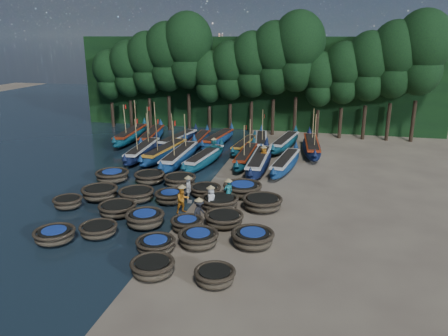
% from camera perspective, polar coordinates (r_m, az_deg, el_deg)
% --- Properties ---
extents(ground, '(120.00, 120.00, 0.00)m').
position_cam_1_polar(ground, '(28.41, -3.53, -3.98)').
color(ground, gray).
rests_on(ground, ground).
extents(foliage_wall, '(40.00, 3.00, 10.00)m').
position_cam_1_polar(foliage_wall, '(49.77, 4.21, 10.99)').
color(foliage_wall, black).
rests_on(foliage_wall, ground).
extents(coracle_3, '(1.98, 1.98, 0.75)m').
position_cam_1_polar(coracle_3, '(19.78, -9.31, -12.68)').
color(coracle_3, '#4C422F').
rests_on(coracle_3, ground).
extents(coracle_4, '(1.91, 1.91, 0.71)m').
position_cam_1_polar(coracle_4, '(18.96, -1.20, -13.93)').
color(coracle_4, '#4C422F').
rests_on(coracle_4, ground).
extents(coracle_5, '(2.44, 2.44, 0.71)m').
position_cam_1_polar(coracle_5, '(24.02, -21.26, -8.17)').
color(coracle_5, '#4C422F').
rests_on(coracle_5, ground).
extents(coracle_6, '(2.33, 2.33, 0.67)m').
position_cam_1_polar(coracle_6, '(24.00, -16.08, -7.74)').
color(coracle_6, '#4C422F').
rests_on(coracle_6, ground).
extents(coracle_7, '(1.97, 1.97, 0.64)m').
position_cam_1_polar(coracle_7, '(21.85, -8.90, -9.83)').
color(coracle_7, '#4C422F').
rests_on(coracle_7, ground).
extents(coracle_8, '(2.44, 2.44, 0.79)m').
position_cam_1_polar(coracle_8, '(22.01, -3.38, -9.17)').
color(coracle_8, '#4C422F').
rests_on(coracle_8, ground).
extents(coracle_9, '(2.19, 2.19, 0.82)m').
position_cam_1_polar(coracle_9, '(22.03, 3.76, -9.10)').
color(coracle_9, '#4C422F').
rests_on(coracle_9, ground).
extents(coracle_10, '(1.91, 1.91, 0.70)m').
position_cam_1_polar(coracle_10, '(28.28, -19.74, -4.22)').
color(coracle_10, '#4C422F').
rests_on(coracle_10, ground).
extents(coracle_11, '(2.43, 2.43, 0.73)m').
position_cam_1_polar(coracle_11, '(26.36, -13.73, -5.20)').
color(coracle_11, '#4C422F').
rests_on(coracle_11, ground).
extents(coracle_12, '(2.57, 2.57, 0.85)m').
position_cam_1_polar(coracle_12, '(24.48, -10.29, -6.54)').
color(coracle_12, '#4C422F').
rests_on(coracle_12, ground).
extents(coracle_13, '(2.14, 2.14, 0.71)m').
position_cam_1_polar(coracle_13, '(23.77, -4.85, -7.27)').
color(coracle_13, '#4C422F').
rests_on(coracle_13, ground).
extents(coracle_14, '(2.39, 2.39, 0.73)m').
position_cam_1_polar(coracle_14, '(24.24, 0.01, -6.68)').
color(coracle_14, '#4C422F').
rests_on(coracle_14, ground).
extents(coracle_15, '(2.39, 2.39, 0.85)m').
position_cam_1_polar(coracle_15, '(29.07, -15.92, -3.12)').
color(coracle_15, '#4C422F').
rests_on(coracle_15, ground).
extents(coracle_16, '(2.30, 2.30, 0.78)m').
position_cam_1_polar(coracle_16, '(28.30, -11.36, -3.42)').
color(coracle_16, '#4C422F').
rests_on(coracle_16, ground).
extents(coracle_17, '(2.20, 2.20, 0.77)m').
position_cam_1_polar(coracle_17, '(27.61, -7.05, -3.73)').
color(coracle_17, '#4C422F').
rests_on(coracle_17, ground).
extents(coracle_18, '(2.79, 2.79, 0.77)m').
position_cam_1_polar(coracle_18, '(26.57, -0.58, -4.45)').
color(coracle_18, '#4C422F').
rests_on(coracle_18, ground).
extents(coracle_19, '(2.95, 2.95, 0.82)m').
position_cam_1_polar(coracle_19, '(26.48, 5.03, -4.53)').
color(coracle_19, '#4C422F').
rests_on(coracle_19, ground).
extents(coracle_20, '(2.41, 2.41, 0.81)m').
position_cam_1_polar(coracle_20, '(32.35, -14.38, -0.98)').
color(coracle_20, '#4C422F').
rests_on(coracle_20, ground).
extents(coracle_21, '(2.31, 2.31, 0.80)m').
position_cam_1_polar(coracle_21, '(31.50, -9.70, -1.20)').
color(coracle_21, '#4C422F').
rests_on(coracle_21, ground).
extents(coracle_22, '(2.44, 2.44, 0.80)m').
position_cam_1_polar(coracle_22, '(30.53, -5.79, -1.62)').
color(coracle_22, '#4C422F').
rests_on(coracle_22, ground).
extents(coracle_23, '(2.51, 2.51, 0.70)m').
position_cam_1_polar(coracle_23, '(28.66, -2.44, -2.92)').
color(coracle_23, '#4C422F').
rests_on(coracle_23, ground).
extents(coracle_24, '(2.93, 2.93, 0.85)m').
position_cam_1_polar(coracle_24, '(28.64, 2.44, -2.75)').
color(coracle_24, '#4C422F').
rests_on(coracle_24, ground).
extents(long_boat_2, '(2.11, 8.63, 3.68)m').
position_cam_1_polar(long_boat_2, '(38.29, -10.59, 2.22)').
color(long_boat_2, '#0E1034').
rests_on(long_boat_2, ground).
extents(long_boat_3, '(2.45, 8.68, 3.71)m').
position_cam_1_polar(long_boat_3, '(37.61, -7.68, 2.10)').
color(long_boat_3, navy).
rests_on(long_boat_3, ground).
extents(long_boat_4, '(1.72, 9.22, 3.92)m').
position_cam_1_polar(long_boat_4, '(35.90, -5.83, 1.50)').
color(long_boat_4, navy).
rests_on(long_boat_4, ground).
extents(long_boat_5, '(2.44, 8.27, 1.47)m').
position_cam_1_polar(long_boat_5, '(35.45, -2.59, 1.26)').
color(long_boat_5, '#0E4A51').
rests_on(long_boat_5, ground).
extents(long_boat_6, '(1.44, 8.21, 3.49)m').
position_cam_1_polar(long_boat_6, '(36.03, 2.90, 1.51)').
color(long_boat_6, '#0E4A51').
rests_on(long_boat_6, ground).
extents(long_boat_7, '(1.68, 9.18, 1.62)m').
position_cam_1_polar(long_boat_7, '(34.32, 4.61, 0.79)').
color(long_boat_7, '#0E1034').
rests_on(long_boat_7, ground).
extents(long_boat_8, '(2.48, 8.17, 1.45)m').
position_cam_1_polar(long_boat_8, '(34.51, 8.03, 0.66)').
color(long_boat_8, navy).
rests_on(long_boat_8, ground).
extents(long_boat_9, '(2.38, 9.18, 3.91)m').
position_cam_1_polar(long_boat_9, '(44.49, -12.06, 4.23)').
color(long_boat_9, '#0E4A51').
rests_on(long_boat_9, ground).
extents(long_boat_10, '(2.86, 8.78, 3.77)m').
position_cam_1_polar(long_boat_10, '(43.85, -9.41, 4.16)').
color(long_boat_10, navy).
rests_on(long_boat_10, ground).
extents(long_boat_11, '(2.72, 8.21, 1.46)m').
position_cam_1_polar(long_boat_11, '(41.99, -6.05, 3.67)').
color(long_boat_11, '#0E1034').
rests_on(long_boat_11, ground).
extents(long_boat_12, '(1.69, 7.64, 1.35)m').
position_cam_1_polar(long_boat_12, '(41.86, -3.29, 3.64)').
color(long_boat_12, navy).
rests_on(long_boat_12, ground).
extents(long_boat_13, '(2.47, 8.10, 1.44)m').
position_cam_1_polar(long_boat_13, '(42.20, -0.78, 3.82)').
color(long_boat_13, navy).
rests_on(long_boat_13, ground).
extents(long_boat_14, '(2.06, 7.26, 1.28)m').
position_cam_1_polar(long_boat_14, '(40.04, 2.70, 3.00)').
color(long_boat_14, '#0E4A51').
rests_on(long_boat_14, ground).
extents(long_boat_15, '(2.47, 7.90, 3.39)m').
position_cam_1_polar(long_boat_15, '(41.32, 4.87, 3.46)').
color(long_boat_15, navy).
rests_on(long_boat_15, ground).
extents(long_boat_16, '(2.83, 8.36, 1.49)m').
position_cam_1_polar(long_boat_16, '(41.09, 7.98, 3.33)').
color(long_boat_16, '#0E4A51').
rests_on(long_boat_16, ground).
extents(long_boat_17, '(2.39, 8.98, 3.83)m').
position_cam_1_polar(long_boat_17, '(39.79, 11.37, 2.76)').
color(long_boat_17, '#0E1034').
rests_on(long_boat_17, ground).
extents(fisherman_0, '(0.59, 0.82, 1.76)m').
position_cam_1_polar(fisherman_0, '(26.02, -1.73, -3.97)').
color(fisherman_0, silver).
rests_on(fisherman_0, ground).
extents(fisherman_1, '(0.70, 0.65, 1.81)m').
position_cam_1_polar(fisherman_1, '(27.06, 0.57, -2.98)').
color(fisherman_1, '#19676C').
rests_on(fisherman_1, ground).
extents(fisherman_2, '(1.02, 1.01, 1.86)m').
position_cam_1_polar(fisherman_2, '(25.95, -5.44, -4.02)').
color(fisherman_2, orange).
rests_on(fisherman_2, ground).
extents(fisherman_3, '(0.81, 1.12, 1.75)m').
position_cam_1_polar(fisherman_3, '(24.21, -3.26, -5.71)').
color(fisherman_3, black).
rests_on(fisherman_3, ground).
extents(fisherman_4, '(0.61, 1.06, 1.89)m').
position_cam_1_polar(fisherman_4, '(27.45, -4.66, -2.75)').
color(fisherman_4, silver).
rests_on(fisherman_4, ground).
extents(fisherman_5, '(1.75, 0.91, 2.00)m').
position_cam_1_polar(fisherman_5, '(36.96, -1.33, 2.53)').
color(fisherman_5, '#19676C').
rests_on(fisherman_5, ground).
extents(fisherman_6, '(0.97, 0.92, 1.87)m').
position_cam_1_polar(fisherman_6, '(34.95, 5.20, 1.55)').
color(fisherman_6, orange).
rests_on(fisherman_6, ground).
extents(tree_0, '(3.68, 3.68, 8.68)m').
position_cam_1_polar(tree_0, '(51.39, -14.72, 11.77)').
color(tree_0, black).
rests_on(tree_0, ground).
extents(tree_1, '(4.09, 4.09, 9.65)m').
position_cam_1_polar(tree_1, '(50.32, -12.40, 12.60)').
color(tree_1, black).
rests_on(tree_1, ground).
extents(tree_2, '(4.51, 4.51, 10.63)m').
position_cam_1_polar(tree_2, '(49.34, -9.97, 13.44)').
color(tree_2, black).
rests_on(tree_2, ground).
extents(tree_3, '(4.92, 4.92, 11.60)m').
position_cam_1_polar(tree_3, '(48.46, -7.42, 14.29)').
color(tree_3, black).
rests_on(tree_3, ground).
extents(tree_4, '(5.34, 5.34, 12.58)m').
position_cam_1_polar(tree_4, '(47.68, -4.77, 15.14)').
color(tree_4, black).
rests_on(tree_4, ground).
extents(tree_5, '(3.68, 3.68, 8.68)m').
position_cam_1_polar(tree_5, '(47.20, -1.97, 11.88)').
color(tree_5, black).
rests_on(tree_5, ground).
extents(tree_6, '(4.09, 4.09, 9.65)m').
position_cam_1_polar(tree_6, '(46.60, 0.82, 12.66)').
color(tree_6, black).
rests_on(tree_6, ground).
extents(tree_7, '(4.51, 4.51, 10.63)m').
position_cam_1_polar(tree_7, '(46.12, 3.70, 13.42)').
color(tree_7, black).
rests_on(tree_7, ground).
extents(tree_8, '(4.92, 4.92, 11.60)m').
position_cam_1_polar(tree_8, '(45.76, 6.64, 14.17)').
color(tree_8, black).
rests_on(tree_8, ground).
extents(tree_9, '(5.34, 5.34, 12.58)m').
position_cam_1_polar(tree_9, '(45.52, 9.65, 14.88)').
color(tree_9, black).
rests_on(tree_9, ground).
extents(tree_10, '(3.68, 3.68, 8.68)m').
position_cam_1_polar(tree_10, '(45.59, 12.42, 11.33)').
color(tree_10, black).
rests_on(tree_10, ground).
extents(tree_11, '(4.09, 4.09, 9.65)m').
position_cam_1_polar(tree_11, '(45.56, 15.42, 11.97)').
color(tree_11, black).
rests_on(tree_11, ground).
extents(tree_12, '(4.51, 4.51, 10.63)m').
position_cam_1_polar(tree_12, '(45.65, 18.44, 12.58)').
color(tree_12, black).
rests_on(tree_12, ground).
extents(tree_13, '(4.92, 4.92, 11.60)m').
position_cam_1_polar(tree_13, '(45.87, 21.45, 13.15)').
color(tree_13, black).
rests_on(tree_13, ground).
extents(tree_14, '(5.34, 5.34, 12.58)m').
position_cam_1_polar(tree_14, '(46.21, 24.44, 13.68)').
color(tree_14, black).
rests_on(tree_14, ground).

